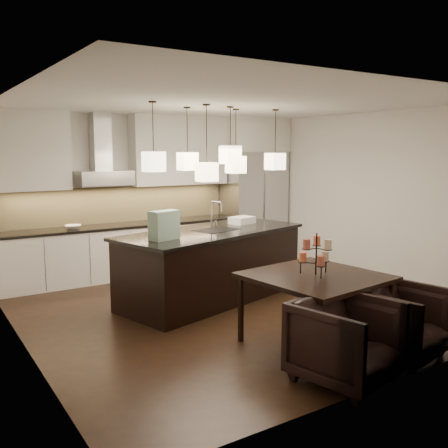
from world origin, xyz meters
TOP-DOWN VIEW (x-y plane):
  - floor at (0.00, 0.00)m, footprint 5.50×5.50m
  - ceiling at (0.00, 0.00)m, footprint 5.50×5.50m
  - wall_back at (0.00, 2.76)m, footprint 5.50×0.02m
  - wall_front at (0.00, -2.76)m, footprint 5.50×0.02m
  - wall_left at (-2.76, 0.00)m, footprint 0.02×5.50m
  - wall_right at (2.76, 0.00)m, footprint 0.02×5.50m
  - refrigerator at (2.10, 2.38)m, footprint 1.20×0.72m
  - fridge_panel at (2.10, 2.38)m, footprint 1.26×0.72m
  - lower_cabinets at (-0.62, 2.43)m, footprint 4.21×0.62m
  - countertop at (-0.62, 2.43)m, footprint 4.21×0.66m
  - backsplash at (-0.62, 2.73)m, footprint 4.21×0.02m
  - upper_cab_left at (-2.10, 2.57)m, footprint 1.25×0.35m
  - upper_cab_right at (0.55, 2.57)m, footprint 1.85×0.35m
  - hood_canopy at (-0.93, 2.48)m, footprint 0.90×0.52m
  - hood_chimney at (-0.93, 2.59)m, footprint 0.30×0.28m
  - fruit_bowl at (-1.50, 2.38)m, footprint 0.33×0.33m
  - island_body at (-0.04, 0.48)m, footprint 2.98×1.79m
  - island_top at (-0.04, 0.48)m, footprint 3.09×1.90m
  - faucet at (0.04, 0.61)m, footprint 0.18×0.29m
  - tote_bag at (-0.95, 0.15)m, footprint 0.42×0.29m
  - food_container at (0.71, 0.78)m, footprint 0.44×0.36m
  - dining_table at (0.03, -1.64)m, footprint 1.48×1.48m
  - candelabra at (0.03, -1.64)m, footprint 0.43×0.43m
  - candle_a at (0.18, -1.62)m, footprint 0.09×0.09m
  - candle_b at (-0.05, -1.52)m, footprint 0.09×0.09m
  - candle_c at (-0.03, -1.77)m, footprint 0.09×0.09m
  - candle_d at (0.14, -1.53)m, footprint 0.09×0.09m
  - candle_e at (-0.11, -1.63)m, footprint 0.09×0.09m
  - candle_f at (0.07, -1.77)m, footprint 0.09×0.09m
  - armchair_left at (-0.36, -2.49)m, footprint 1.03×1.05m
  - armchair_right at (0.57, -2.39)m, footprint 0.96×0.98m
  - pendant_a at (-0.99, 0.35)m, footprint 0.24×0.24m
  - pendant_b at (-0.22, 0.86)m, footprint 0.24×0.24m
  - pendant_c at (0.27, 0.45)m, footprint 0.24×0.24m
  - pendant_d at (0.57, 0.75)m, footprint 0.24×0.24m
  - pendant_e at (1.15, 0.51)m, footprint 0.24×0.24m
  - pendant_f at (-0.20, 0.33)m, footprint 0.24×0.24m

SIDE VIEW (x-z plane):
  - floor at x=0.00m, z-range -0.02..0.00m
  - armchair_right at x=0.57m, z-range 0.00..0.76m
  - armchair_left at x=-0.36m, z-range 0.00..0.80m
  - dining_table at x=0.03m, z-range 0.00..0.80m
  - lower_cabinets at x=-0.62m, z-range 0.00..0.88m
  - island_body at x=-0.04m, z-range 0.00..0.98m
  - countertop at x=-0.62m, z-range 0.88..0.92m
  - fruit_bowl at x=-1.50m, z-range 0.92..0.98m
  - candle_a at x=0.18m, z-range 0.94..1.05m
  - candle_b at x=-0.05m, z-range 0.94..1.05m
  - candle_c at x=-0.03m, z-range 0.94..1.05m
  - island_top at x=-0.04m, z-range 0.98..1.03m
  - candelabra at x=0.03m, z-range 0.80..1.28m
  - refrigerator at x=2.10m, z-range 0.00..2.15m
  - food_container at x=0.71m, z-range 1.03..1.14m
  - candle_d at x=0.14m, z-range 1.11..1.22m
  - candle_e at x=-0.11m, z-range 1.11..1.22m
  - candle_f at x=0.07m, z-range 1.11..1.22m
  - tote_bag at x=-0.95m, z-range 1.03..1.41m
  - backsplash at x=-0.62m, z-range 0.92..1.55m
  - faucet at x=0.04m, z-range 1.03..1.45m
  - wall_back at x=0.00m, z-range 0.00..2.80m
  - wall_front at x=0.00m, z-range 0.00..2.80m
  - wall_left at x=-2.76m, z-range 0.00..2.80m
  - wall_right at x=2.76m, z-range 0.00..2.80m
  - hood_canopy at x=-0.93m, z-range 1.60..1.84m
  - pendant_f at x=-0.20m, z-range 1.75..2.01m
  - pendant_d at x=0.57m, z-range 1.83..2.09m
  - pendant_e at x=1.15m, z-range 1.88..2.14m
  - pendant_b at x=-0.22m, z-range 1.89..2.15m
  - pendant_a at x=-0.99m, z-range 1.90..2.16m
  - pendant_c at x=0.27m, z-range 1.98..2.24m
  - upper_cab_left at x=-2.10m, z-range 1.55..2.80m
  - upper_cab_right at x=0.55m, z-range 1.55..2.80m
  - hood_chimney at x=-0.93m, z-range 1.84..2.80m
  - fridge_panel at x=2.10m, z-range 2.15..2.80m
  - ceiling at x=0.00m, z-range 2.80..2.82m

